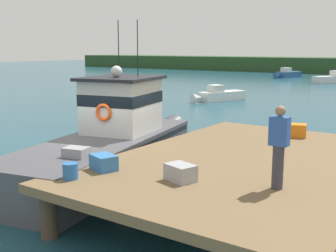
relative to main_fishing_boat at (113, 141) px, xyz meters
The scene contains 11 objects.
ground_plane 1.04m from the main_fishing_boat, 109.07° to the right, with size 200.00×200.00×0.00m, color #1E4C5B.
dock 4.72m from the main_fishing_boat, ahead, with size 6.00×9.00×1.20m.
main_fishing_boat is the anchor object (origin of this frame).
crate_stack_mid_dock 5.09m from the main_fishing_boat, 32.05° to the right, with size 0.60×0.44×0.35m, color #9E9EA3.
crate_single_by_cleat 3.88m from the main_fishing_boat, 50.89° to the right, with size 0.60×0.44×0.34m, color #3370B2.
crate_single_far 5.71m from the main_fishing_boat, 32.61° to the left, with size 0.60×0.44×0.40m, color orange.
bait_bucket 4.57m from the main_fishing_boat, 59.00° to the right, with size 0.32×0.32×0.34m, color #2866B2.
deckhand_by_the_boat 6.54m from the main_fishing_boat, 18.47° to the right, with size 0.36×0.22×1.63m.
moored_boat_mid_harbor 48.47m from the main_fishing_boat, 103.04° to the left, with size 2.35×5.36×1.34m.
moored_boat_near_channel 41.30m from the main_fishing_boat, 94.74° to the left, with size 3.91×5.12×1.38m.
moored_boat_far_left 19.78m from the main_fishing_boat, 108.35° to the left, with size 2.59×4.73×1.20m.
Camera 1 is at (9.02, -9.60, 3.89)m, focal length 45.83 mm.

